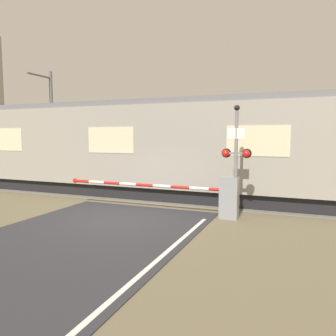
# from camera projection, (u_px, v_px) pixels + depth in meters

# --- Properties ---
(ground_plane) EXTENTS (80.00, 80.00, 0.00)m
(ground_plane) POSITION_uv_depth(u_px,v_px,m) (121.00, 219.00, 10.78)
(ground_plane) COLOR #6B6047
(track_bed) EXTENTS (36.00, 3.20, 0.13)m
(track_bed) POSITION_uv_depth(u_px,v_px,m) (168.00, 197.00, 14.66)
(track_bed) COLOR slate
(track_bed) RESTS_ON ground_plane
(train) EXTENTS (22.00, 2.90, 4.26)m
(train) POSITION_uv_depth(u_px,v_px,m) (127.00, 148.00, 15.22)
(train) COLOR black
(train) RESTS_ON ground_plane
(crossing_barrier) EXTENTS (6.62, 0.44, 1.39)m
(crossing_barrier) POSITION_uv_depth(u_px,v_px,m) (213.00, 195.00, 11.04)
(crossing_barrier) COLOR gray
(crossing_barrier) RESTS_ON ground_plane
(signal_post) EXTENTS (0.96, 0.26, 3.72)m
(signal_post) POSITION_uv_depth(u_px,v_px,m) (236.00, 156.00, 10.47)
(signal_post) COLOR gray
(signal_post) RESTS_ON ground_plane
(catenary_pole) EXTENTS (0.20, 1.90, 6.57)m
(catenary_pole) POSITION_uv_depth(u_px,v_px,m) (52.00, 124.00, 19.69)
(catenary_pole) COLOR slate
(catenary_pole) RESTS_ON ground_plane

